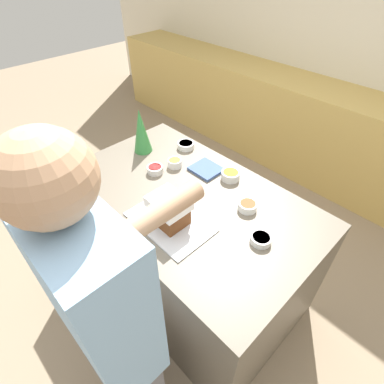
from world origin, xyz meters
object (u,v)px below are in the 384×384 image
candy_bowl_near_tray_right (230,175)px  candy_bowl_far_left (261,239)px  baking_tray (170,222)px  gingerbread_house (169,210)px  candy_bowl_behind_tray (155,169)px  cookbook (206,169)px  decorative_tree (141,131)px  candy_bowl_near_tray_left (248,206)px  candy_bowl_beside_tree (186,145)px  person (109,331)px  candy_bowl_center_rear (175,163)px

candy_bowl_near_tray_right → candy_bowl_far_left: candy_bowl_near_tray_right is taller
baking_tray → gingerbread_house: 0.09m
candy_bowl_behind_tray → candy_bowl_far_left: size_ratio=0.97×
gingerbread_house → cookbook: bearing=111.5°
decorative_tree → candy_bowl_near_tray_right: (0.64, 0.20, -0.13)m
candy_bowl_near_tray_left → candy_bowl_far_left: 0.24m
candy_bowl_beside_tree → candy_bowl_far_left: candy_bowl_beside_tree is taller
candy_bowl_near_tray_left → candy_bowl_behind_tray: bearing=-166.0°
candy_bowl_near_tray_left → person: person is taller
decorative_tree → candy_bowl_beside_tree: 0.33m
candy_bowl_center_rear → gingerbread_house: bearing=-44.6°
decorative_tree → candy_bowl_center_rear: 0.33m
gingerbread_house → candy_bowl_near_tray_left: gingerbread_house is taller
candy_bowl_behind_tray → candy_bowl_center_rear: bearing=73.5°
candy_bowl_near_tray_left → candy_bowl_center_rear: size_ratio=1.14×
candy_bowl_behind_tray → candy_bowl_far_left: bearing=1.2°
candy_bowl_far_left → person: person is taller
candy_bowl_center_rear → cookbook: candy_bowl_center_rear is taller
candy_bowl_behind_tray → person: 1.04m
candy_bowl_near_tray_right → baking_tray: bearing=-87.8°
gingerbread_house → decorative_tree: size_ratio=0.74×
candy_bowl_beside_tree → cookbook: bearing=-17.5°
candy_bowl_beside_tree → candy_bowl_near_tray_left: bearing=-14.8°
gingerbread_house → candy_bowl_near_tray_right: (-0.02, 0.52, -0.07)m
baking_tray → candy_bowl_behind_tray: 0.46m
gingerbread_house → candy_bowl_beside_tree: size_ratio=1.93×
person → candy_bowl_beside_tree: bearing=124.4°
candy_bowl_behind_tray → candy_bowl_far_left: candy_bowl_behind_tray is taller
candy_bowl_far_left → gingerbread_house: bearing=-150.0°
gingerbread_house → candy_bowl_near_tray_right: gingerbread_house is taller
baking_tray → decorative_tree: decorative_tree is taller
gingerbread_house → candy_bowl_center_rear: 0.51m
gingerbread_house → person: size_ratio=0.13×
candy_bowl_far_left → cookbook: bearing=158.9°
candy_bowl_near_tray_right → candy_bowl_far_left: (0.44, -0.28, -0.01)m
baking_tray → person: (0.29, -0.55, 0.03)m
candy_bowl_near_tray_right → candy_bowl_center_rear: (-0.34, -0.16, -0.00)m
person → candy_bowl_near_tray_right: bearing=106.1°
gingerbread_house → candy_bowl_near_tray_left: bearing=59.4°
candy_bowl_beside_tree → person: size_ratio=0.07×
cookbook → candy_bowl_behind_tray: bearing=-130.9°
candy_bowl_center_rear → candy_bowl_beside_tree: bearing=118.8°
candy_bowl_center_rear → candy_bowl_behind_tray: candy_bowl_center_rear is taller
candy_bowl_beside_tree → decorative_tree: bearing=-127.7°
candy_bowl_near_tray_left → candy_bowl_behind_tray: (-0.63, -0.16, -0.00)m
gingerbread_house → candy_bowl_far_left: bearing=30.0°
candy_bowl_near_tray_right → person: bearing=-73.9°
gingerbread_house → person: 0.63m
baking_tray → cookbook: size_ratio=2.44×
candy_bowl_near_tray_left → candy_bowl_center_rear: (-0.59, -0.02, 0.00)m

